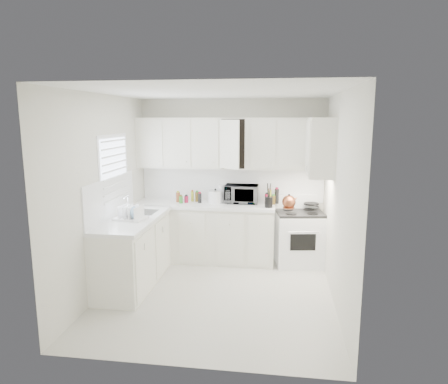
% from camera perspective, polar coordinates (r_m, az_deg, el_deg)
% --- Properties ---
extents(floor, '(3.20, 3.20, 0.00)m').
position_cam_1_polar(floor, '(5.49, -1.05, -14.29)').
color(floor, beige).
rests_on(floor, ground).
extents(ceiling, '(3.20, 3.20, 0.00)m').
position_cam_1_polar(ceiling, '(5.00, -1.15, 13.94)').
color(ceiling, white).
rests_on(ceiling, ground).
extents(wall_back, '(3.00, 0.00, 3.00)m').
position_cam_1_polar(wall_back, '(6.65, 1.08, 1.80)').
color(wall_back, silver).
rests_on(wall_back, ground).
extents(wall_front, '(3.00, 0.00, 3.00)m').
position_cam_1_polar(wall_front, '(3.56, -5.17, -5.80)').
color(wall_front, silver).
rests_on(wall_front, ground).
extents(wall_left, '(0.00, 3.20, 3.20)m').
position_cam_1_polar(wall_left, '(5.52, -16.66, -0.39)').
color(wall_left, silver).
rests_on(wall_left, ground).
extents(wall_right, '(0.00, 3.20, 3.20)m').
position_cam_1_polar(wall_right, '(5.07, 15.89, -1.27)').
color(wall_right, silver).
rests_on(wall_right, ground).
extents(window_blinds, '(0.06, 0.96, 1.06)m').
position_cam_1_polar(window_blinds, '(5.79, -15.18, 2.67)').
color(window_blinds, white).
rests_on(window_blinds, wall_left).
extents(lower_cabinets_back, '(2.22, 0.60, 0.90)m').
position_cam_1_polar(lower_cabinets_back, '(6.60, -2.65, -5.84)').
color(lower_cabinets_back, silver).
rests_on(lower_cabinets_back, floor).
extents(lower_cabinets_left, '(0.60, 1.60, 0.90)m').
position_cam_1_polar(lower_cabinets_left, '(5.80, -12.67, -8.39)').
color(lower_cabinets_left, silver).
rests_on(lower_cabinets_left, floor).
extents(countertop_back, '(2.24, 0.64, 0.05)m').
position_cam_1_polar(countertop_back, '(6.47, -2.70, -1.82)').
color(countertop_back, white).
rests_on(countertop_back, lower_cabinets_back).
extents(countertop_left, '(0.64, 1.62, 0.05)m').
position_cam_1_polar(countertop_left, '(5.66, -12.77, -3.84)').
color(countertop_left, white).
rests_on(countertop_left, lower_cabinets_left).
extents(backsplash_back, '(2.98, 0.02, 0.55)m').
position_cam_1_polar(backsplash_back, '(6.65, 1.06, 1.15)').
color(backsplash_back, white).
rests_on(backsplash_back, wall_back).
extents(backsplash_left, '(0.02, 1.60, 0.55)m').
position_cam_1_polar(backsplash_left, '(5.71, -15.71, -0.77)').
color(backsplash_left, white).
rests_on(backsplash_left, wall_left).
extents(upper_cabinets_back, '(3.00, 0.33, 0.80)m').
position_cam_1_polar(upper_cabinets_back, '(6.46, 0.91, 3.34)').
color(upper_cabinets_back, silver).
rests_on(upper_cabinets_back, wall_back).
extents(upper_cabinets_right, '(0.33, 0.90, 0.80)m').
position_cam_1_polar(upper_cabinets_right, '(5.82, 13.30, 2.30)').
color(upper_cabinets_right, silver).
rests_on(upper_cabinets_right, wall_right).
extents(sink, '(0.42, 0.38, 0.30)m').
position_cam_1_polar(sink, '(5.95, -11.64, -1.68)').
color(sink, gray).
rests_on(sink, countertop_left).
extents(stove, '(0.79, 0.68, 1.10)m').
position_cam_1_polar(stove, '(6.47, 10.61, -5.44)').
color(stove, white).
rests_on(stove, floor).
extents(tea_kettle, '(0.32, 0.30, 0.24)m').
position_cam_1_polar(tea_kettle, '(6.18, 9.16, -1.25)').
color(tea_kettle, brown).
rests_on(tea_kettle, stove).
extents(frying_pan, '(0.36, 0.46, 0.04)m').
position_cam_1_polar(frying_pan, '(6.53, 12.24, -1.58)').
color(frying_pan, black).
rests_on(frying_pan, stove).
extents(microwave, '(0.52, 0.29, 0.35)m').
position_cam_1_polar(microwave, '(6.48, 2.51, 0.02)').
color(microwave, gray).
rests_on(microwave, countertop_back).
extents(rice_cooker, '(0.24, 0.24, 0.23)m').
position_cam_1_polar(rice_cooker, '(6.48, -1.22, -0.53)').
color(rice_cooker, white).
rests_on(rice_cooker, countertop_back).
extents(paper_towel, '(0.12, 0.12, 0.27)m').
position_cam_1_polar(paper_towel, '(6.62, -0.36, -0.11)').
color(paper_towel, white).
rests_on(paper_towel, countertop_back).
extents(utensil_crock, '(0.16, 0.16, 0.39)m').
position_cam_1_polar(utensil_crock, '(6.16, 6.36, -0.42)').
color(utensil_crock, black).
rests_on(utensil_crock, countertop_back).
extents(dish_rack, '(0.44, 0.35, 0.22)m').
position_cam_1_polar(dish_rack, '(5.55, -13.11, -2.71)').
color(dish_rack, white).
rests_on(dish_rack, countertop_left).
extents(spice_left_0, '(0.06, 0.06, 0.13)m').
position_cam_1_polar(spice_left_0, '(6.67, -6.38, -0.71)').
color(spice_left_0, brown).
rests_on(spice_left_0, countertop_back).
extents(spice_left_1, '(0.06, 0.06, 0.13)m').
position_cam_1_polar(spice_left_1, '(6.57, -5.94, -0.87)').
color(spice_left_1, '#2C7C29').
rests_on(spice_left_1, countertop_back).
extents(spice_left_2, '(0.06, 0.06, 0.13)m').
position_cam_1_polar(spice_left_2, '(6.64, -5.13, -0.74)').
color(spice_left_2, '#A21537').
rests_on(spice_left_2, countertop_back).
extents(spice_left_3, '(0.06, 0.06, 0.13)m').
position_cam_1_polar(spice_left_3, '(6.54, -4.66, -0.91)').
color(spice_left_3, '#ACB82B').
rests_on(spice_left_3, countertop_back).
extents(spice_left_4, '(0.06, 0.06, 0.13)m').
position_cam_1_polar(spice_left_4, '(6.61, -3.86, -0.78)').
color(spice_left_4, brown).
rests_on(spice_left_4, countertop_back).
extents(spice_left_5, '(0.06, 0.06, 0.13)m').
position_cam_1_polar(spice_left_5, '(6.51, -3.38, -0.95)').
color(spice_left_5, black).
rests_on(spice_left_5, countertop_back).
extents(sauce_right_0, '(0.06, 0.06, 0.19)m').
position_cam_1_polar(sauce_right_0, '(6.51, 6.00, -0.71)').
color(sauce_right_0, '#A21537').
rests_on(sauce_right_0, countertop_back).
extents(sauce_right_1, '(0.06, 0.06, 0.19)m').
position_cam_1_polar(sauce_right_1, '(6.45, 6.47, -0.83)').
color(sauce_right_1, '#ACB82B').
rests_on(sauce_right_1, countertop_back).
extents(sauce_right_2, '(0.06, 0.06, 0.19)m').
position_cam_1_polar(sauce_right_2, '(6.51, 6.96, -0.74)').
color(sauce_right_2, brown).
rests_on(sauce_right_2, countertop_back).
extents(sauce_right_3, '(0.06, 0.06, 0.19)m').
position_cam_1_polar(sauce_right_3, '(6.45, 7.44, -0.85)').
color(sauce_right_3, black).
rests_on(sauce_right_3, countertop_back).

